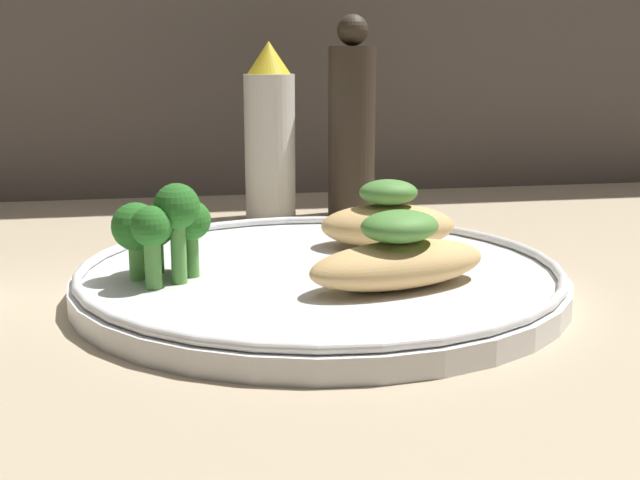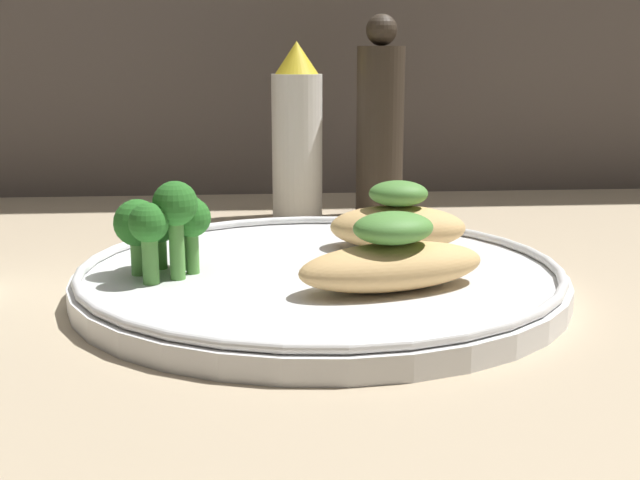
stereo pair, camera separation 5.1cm
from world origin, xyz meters
The scene contains 7 objects.
ground_plane centered at (0.00, 0.00, -0.50)cm, with size 180.00×180.00×1.00cm, color tan.
plate centered at (0.00, 0.00, 0.99)cm, with size 31.24×31.24×2.00cm.
grilled_meat_front centered at (3.87, -4.60, 3.20)cm, with size 12.54×7.92×4.62cm.
grilled_meat_middle centered at (6.05, 5.69, 3.25)cm, with size 10.24×6.81×4.88cm.
broccoli_bunch centered at (-9.64, -0.15, 4.79)cm, with size 6.03×6.10×6.10cm.
sauce_bottle centered at (0.18, 24.71, 7.76)cm, with size 4.67×4.67×16.22cm.
pepper_grinder centered at (7.73, 24.71, 8.55)cm, with size 4.40×4.40×18.64cm.
Camera 2 is at (-4.25, -49.50, 14.67)cm, focal length 45.00 mm.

